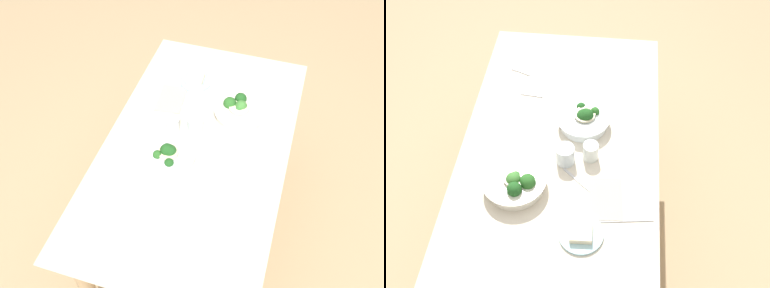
{
  "view_description": "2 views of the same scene",
  "coord_description": "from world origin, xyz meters",
  "views": [
    {
      "loc": [
        -1.23,
        -0.36,
        2.27
      ],
      "look_at": [
        0.01,
        0.02,
        0.74
      ],
      "focal_mm": 39.8,
      "sensor_mm": 36.0,
      "label": 1
    },
    {
      "loc": [
        1.26,
        0.21,
        2.3
      ],
      "look_at": [
        0.0,
        0.08,
        0.74
      ],
      "focal_mm": 43.2,
      "sensor_mm": 36.0,
      "label": 2
    }
  ],
  "objects": [
    {
      "name": "fork_by_near_bowl",
      "position": [
        -0.28,
        -0.17,
        0.73
      ],
      "size": [
        0.02,
        0.11,
        0.0
      ],
      "rotation": [
        0.0,
        0.0,
        1.5
      ],
      "color": "#B7B7BC",
      "rests_on": "dining_table"
    },
    {
      "name": "bread_side_plate",
      "position": [
        0.44,
        0.13,
        0.75
      ],
      "size": [
        0.17,
        0.17,
        0.04
      ],
      "color": "#99C6D1",
      "rests_on": "dining_table"
    },
    {
      "name": "table_knife_right",
      "position": [
        0.21,
        0.12,
        0.73
      ],
      "size": [
        0.15,
        0.17,
        0.0
      ],
      "primitive_type": "cube",
      "rotation": [
        0.0,
        0.0,
        4.02
      ],
      "color": "#B7B7BC",
      "rests_on": "dining_table"
    },
    {
      "name": "broccoli_bowl_near",
      "position": [
        0.25,
        -0.15,
        0.77
      ],
      "size": [
        0.26,
        0.26,
        0.1
      ],
      "color": "silver",
      "rests_on": "dining_table"
    },
    {
      "name": "table_knife_left",
      "position": [
        0.36,
        0.3,
        0.73
      ],
      "size": [
        0.04,
        0.21,
        0.0
      ],
      "primitive_type": "cube",
      "rotation": [
        0.0,
        0.0,
        4.85
      ],
      "color": "#B7B7BC",
      "rests_on": "dining_table"
    },
    {
      "name": "fork_by_far_bowl",
      "position": [
        -0.44,
        -0.26,
        0.73
      ],
      "size": [
        0.05,
        0.1,
        0.0
      ],
      "rotation": [
        0.0,
        0.0,
        4.33
      ],
      "color": "#B7B7BC",
      "rests_on": "dining_table"
    },
    {
      "name": "ground_plane",
      "position": [
        0.0,
        0.0,
        0.0
      ],
      "size": [
        6.0,
        6.0,
        0.0
      ],
      "primitive_type": "plane",
      "color": "tan"
    },
    {
      "name": "water_glass_center",
      "position": [
        0.1,
        0.03,
        0.78
      ],
      "size": [
        0.08,
        0.08,
        0.09
      ],
      "primitive_type": "cylinder",
      "color": "silver",
      "rests_on": "dining_table"
    },
    {
      "name": "water_glass_side",
      "position": [
        0.07,
        0.14,
        0.77
      ],
      "size": [
        0.07,
        0.07,
        0.08
      ],
      "primitive_type": "cylinder",
      "color": "silver",
      "rests_on": "dining_table"
    },
    {
      "name": "napkin_folded_upper",
      "position": [
        0.27,
        0.22,
        0.73
      ],
      "size": [
        0.21,
        0.15,
        0.01
      ],
      "primitive_type": "cube",
      "rotation": [
        0.0,
        0.0,
        0.08
      ],
      "color": "#B1A997",
      "rests_on": "dining_table"
    },
    {
      "name": "broccoli_bowl_far",
      "position": [
        -0.12,
        0.09,
        0.77
      ],
      "size": [
        0.24,
        0.24,
        0.1
      ],
      "color": "white",
      "rests_on": "dining_table"
    },
    {
      "name": "dining_table",
      "position": [
        0.0,
        0.0,
        0.62
      ],
      "size": [
        1.49,
        0.86,
        0.73
      ],
      "color": "beige",
      "rests_on": "ground_plane"
    }
  ]
}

